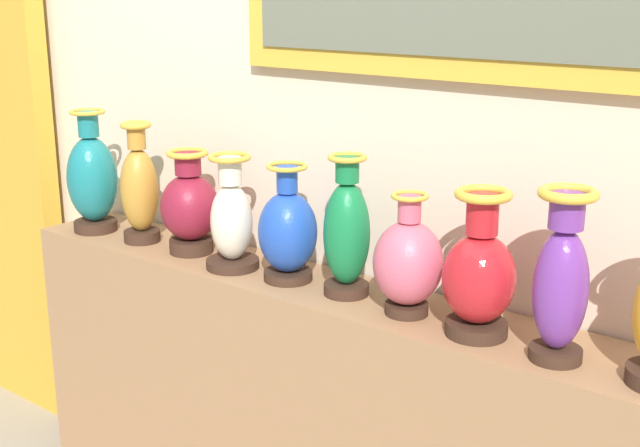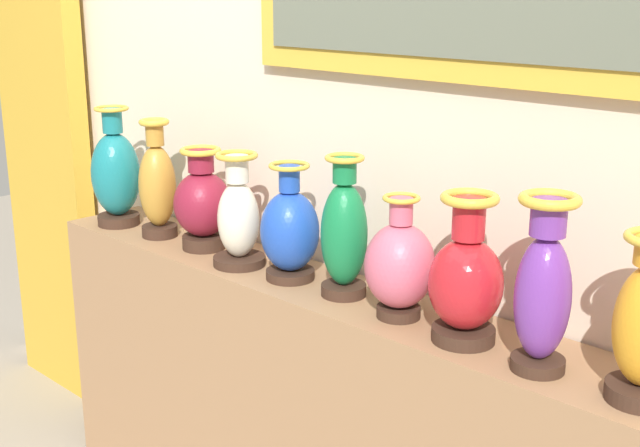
{
  "view_description": "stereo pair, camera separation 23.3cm",
  "coord_description": "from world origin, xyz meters",
  "px_view_note": "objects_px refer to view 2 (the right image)",
  "views": [
    {
      "loc": [
        1.39,
        -1.76,
        1.73
      ],
      "look_at": [
        0.0,
        0.0,
        1.09
      ],
      "focal_mm": 47.66,
      "sensor_mm": 36.0,
      "label": 1
    },
    {
      "loc": [
        1.56,
        -1.61,
        1.73
      ],
      "look_at": [
        0.0,
        0.0,
        1.09
      ],
      "focal_mm": 47.66,
      "sensor_mm": 36.0,
      "label": 2
    }
  ],
  "objects_px": {
    "vase_emerald": "(344,234)",
    "vase_rose": "(400,265)",
    "vase_teal": "(116,174)",
    "vase_violet": "(543,289)",
    "vase_ivory": "(238,218)",
    "vase_burgundy": "(202,203)",
    "vase_sapphire": "(290,231)",
    "vase_ochre": "(157,185)",
    "vase_crimson": "(466,280)"
  },
  "relations": [
    {
      "from": "vase_emerald",
      "to": "vase_rose",
      "type": "distance_m",
      "value": 0.21
    },
    {
      "from": "vase_teal",
      "to": "vase_violet",
      "type": "height_order",
      "value": "vase_teal"
    },
    {
      "from": "vase_rose",
      "to": "vase_violet",
      "type": "height_order",
      "value": "vase_violet"
    },
    {
      "from": "vase_ivory",
      "to": "vase_rose",
      "type": "distance_m",
      "value": 0.61
    },
    {
      "from": "vase_rose",
      "to": "vase_teal",
      "type": "bearing_deg",
      "value": -179.27
    },
    {
      "from": "vase_ivory",
      "to": "vase_violet",
      "type": "xyz_separation_m",
      "value": [
        1.02,
        -0.01,
        0.04
      ]
    },
    {
      "from": "vase_teal",
      "to": "vase_ivory",
      "type": "xyz_separation_m",
      "value": [
        0.64,
        0.0,
        -0.03
      ]
    },
    {
      "from": "vase_burgundy",
      "to": "vase_emerald",
      "type": "bearing_deg",
      "value": -0.0
    },
    {
      "from": "vase_emerald",
      "to": "vase_sapphire",
      "type": "bearing_deg",
      "value": -177.4
    },
    {
      "from": "vase_ochre",
      "to": "vase_sapphire",
      "type": "relative_size",
      "value": 1.17
    },
    {
      "from": "vase_teal",
      "to": "vase_violet",
      "type": "relative_size",
      "value": 1.04
    },
    {
      "from": "vase_burgundy",
      "to": "vase_teal",
      "type": "bearing_deg",
      "value": -175.45
    },
    {
      "from": "vase_burgundy",
      "to": "vase_crimson",
      "type": "bearing_deg",
      "value": -1.59
    },
    {
      "from": "vase_ivory",
      "to": "vase_rose",
      "type": "bearing_deg",
      "value": 1.06
    },
    {
      "from": "vase_ochre",
      "to": "vase_burgundy",
      "type": "bearing_deg",
      "value": 4.98
    },
    {
      "from": "vase_ochre",
      "to": "vase_teal",
      "type": "bearing_deg",
      "value": -175.85
    },
    {
      "from": "vase_emerald",
      "to": "vase_rose",
      "type": "height_order",
      "value": "vase_emerald"
    },
    {
      "from": "vase_teal",
      "to": "vase_sapphire",
      "type": "bearing_deg",
      "value": 1.74
    },
    {
      "from": "vase_teal",
      "to": "vase_crimson",
      "type": "bearing_deg",
      "value": 0.25
    },
    {
      "from": "vase_burgundy",
      "to": "vase_ochre",
      "type": "bearing_deg",
      "value": -175.02
    },
    {
      "from": "vase_crimson",
      "to": "vase_emerald",
      "type": "bearing_deg",
      "value": 176.06
    },
    {
      "from": "vase_sapphire",
      "to": "vase_emerald",
      "type": "bearing_deg",
      "value": 2.6
    },
    {
      "from": "vase_ochre",
      "to": "vase_burgundy",
      "type": "xyz_separation_m",
      "value": [
        0.21,
        0.02,
        -0.03
      ]
    },
    {
      "from": "vase_ochre",
      "to": "vase_violet",
      "type": "distance_m",
      "value": 1.44
    },
    {
      "from": "vase_emerald",
      "to": "vase_crimson",
      "type": "height_order",
      "value": "vase_emerald"
    },
    {
      "from": "vase_sapphire",
      "to": "vase_teal",
      "type": "bearing_deg",
      "value": -178.26
    },
    {
      "from": "vase_ochre",
      "to": "vase_ivory",
      "type": "xyz_separation_m",
      "value": [
        0.42,
        -0.01,
        -0.03
      ]
    },
    {
      "from": "vase_crimson",
      "to": "vase_ochre",
      "type": "bearing_deg",
      "value": 179.55
    },
    {
      "from": "vase_sapphire",
      "to": "vase_violet",
      "type": "relative_size",
      "value": 0.85
    },
    {
      "from": "vase_ivory",
      "to": "vase_violet",
      "type": "distance_m",
      "value": 1.02
    },
    {
      "from": "vase_emerald",
      "to": "vase_violet",
      "type": "bearing_deg",
      "value": -4.07
    },
    {
      "from": "vase_ochre",
      "to": "vase_rose",
      "type": "height_order",
      "value": "vase_ochre"
    },
    {
      "from": "vase_crimson",
      "to": "vase_teal",
      "type": "bearing_deg",
      "value": -179.75
    },
    {
      "from": "vase_crimson",
      "to": "vase_violet",
      "type": "height_order",
      "value": "vase_violet"
    },
    {
      "from": "vase_teal",
      "to": "vase_emerald",
      "type": "bearing_deg",
      "value": 1.9
    },
    {
      "from": "vase_rose",
      "to": "vase_violet",
      "type": "xyz_separation_m",
      "value": [
        0.41,
        -0.03,
        0.05
      ]
    },
    {
      "from": "vase_ivory",
      "to": "vase_sapphire",
      "type": "relative_size",
      "value": 1.02
    },
    {
      "from": "vase_sapphire",
      "to": "vase_rose",
      "type": "xyz_separation_m",
      "value": [
        0.41,
        -0.01,
        -0.0
      ]
    },
    {
      "from": "vase_crimson",
      "to": "vase_burgundy",
      "type": "bearing_deg",
      "value": 178.41
    },
    {
      "from": "vase_burgundy",
      "to": "vase_violet",
      "type": "bearing_deg",
      "value": -2.06
    },
    {
      "from": "vase_burgundy",
      "to": "vase_rose",
      "type": "bearing_deg",
      "value": -1.32
    },
    {
      "from": "vase_teal",
      "to": "vase_crimson",
      "type": "distance_m",
      "value": 1.45
    },
    {
      "from": "vase_ochre",
      "to": "vase_emerald",
      "type": "bearing_deg",
      "value": 1.3
    },
    {
      "from": "vase_sapphire",
      "to": "vase_emerald",
      "type": "relative_size",
      "value": 0.87
    },
    {
      "from": "vase_emerald",
      "to": "vase_crimson",
      "type": "bearing_deg",
      "value": -3.94
    },
    {
      "from": "vase_sapphire",
      "to": "vase_crimson",
      "type": "distance_m",
      "value": 0.61
    },
    {
      "from": "vase_teal",
      "to": "vase_violet",
      "type": "bearing_deg",
      "value": -0.32
    },
    {
      "from": "vase_ochre",
      "to": "vase_violet",
      "type": "bearing_deg",
      "value": -1.01
    },
    {
      "from": "vase_ochre",
      "to": "vase_rose",
      "type": "distance_m",
      "value": 1.03
    },
    {
      "from": "vase_teal",
      "to": "vase_ochre",
      "type": "bearing_deg",
      "value": 4.15
    }
  ]
}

